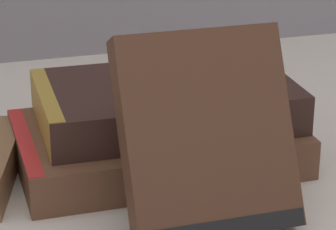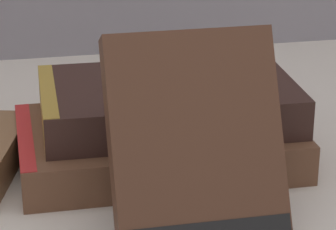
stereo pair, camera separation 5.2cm
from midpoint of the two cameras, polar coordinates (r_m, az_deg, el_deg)
The scene contains 6 objects.
ground_plane at distance 0.63m, azimuth -1.96°, elevation -4.58°, with size 3.00×3.00×0.00m, color beige.
book_flat_bottom at distance 0.65m, azimuth 1.06°, elevation -2.12°, with size 0.23×0.14×0.03m.
book_flat_top at distance 0.65m, azimuth 1.80°, elevation 0.92°, with size 0.21×0.13×0.03m.
book_leaning_front at distance 0.54m, azimuth 4.71°, elevation -2.02°, with size 0.12×0.09×0.14m.
pocket_watch at distance 0.64m, azimuth 5.16°, elevation 2.41°, with size 0.05×0.05×0.01m.
reading_glasses at distance 0.80m, azimuth -1.94°, elevation 1.36°, with size 0.10×0.06×0.00m.
Camera 2 is at (-0.07, -0.57, 0.28)m, focal length 85.00 mm.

